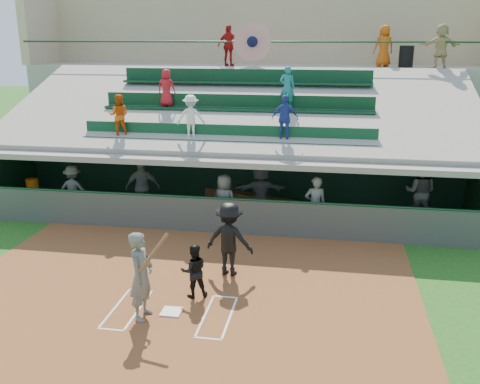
% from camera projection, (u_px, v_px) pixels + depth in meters
% --- Properties ---
extents(ground, '(100.00, 100.00, 0.00)m').
position_uv_depth(ground, '(172.00, 313.00, 11.69)').
color(ground, '#1D4F16').
rests_on(ground, ground).
extents(dirt_slab, '(11.00, 9.00, 0.02)m').
position_uv_depth(dirt_slab, '(178.00, 302.00, 12.16)').
color(dirt_slab, brown).
rests_on(dirt_slab, ground).
extents(home_plate, '(0.43, 0.43, 0.03)m').
position_uv_depth(home_plate, '(171.00, 312.00, 11.68)').
color(home_plate, silver).
rests_on(home_plate, dirt_slab).
extents(batters_box_chalk, '(2.65, 1.85, 0.01)m').
position_uv_depth(batters_box_chalk, '(171.00, 312.00, 11.68)').
color(batters_box_chalk, white).
rests_on(batters_box_chalk, dirt_slab).
extents(dugout_floor, '(16.00, 3.50, 0.04)m').
position_uv_depth(dugout_floor, '(229.00, 215.00, 18.07)').
color(dugout_floor, gray).
rests_on(dugout_floor, ground).
extents(concourse_slab, '(20.00, 3.00, 4.60)m').
position_uv_depth(concourse_slab, '(257.00, 118.00, 23.81)').
color(concourse_slab, gray).
rests_on(concourse_slab, ground).
extents(grandstand, '(20.40, 10.40, 7.80)m').
position_uv_depth(grandstand, '(246.00, 130.00, 21.00)').
color(grandstand, '#474B46').
rests_on(grandstand, ground).
extents(batter_at_plate, '(0.89, 0.79, 1.95)m').
position_uv_depth(batter_at_plate, '(142.00, 275.00, 11.22)').
color(batter_at_plate, '#545752').
rests_on(batter_at_plate, dirt_slab).
extents(catcher, '(0.75, 0.68, 1.27)m').
position_uv_depth(catcher, '(194.00, 271.00, 12.24)').
color(catcher, black).
rests_on(catcher, dirt_slab).
extents(home_umpire, '(1.31, 0.88, 1.88)m').
position_uv_depth(home_umpire, '(229.00, 239.00, 13.32)').
color(home_umpire, black).
rests_on(home_umpire, dirt_slab).
extents(dugout_bench, '(12.44, 5.42, 0.40)m').
position_uv_depth(dugout_bench, '(232.00, 196.00, 19.35)').
color(dugout_bench, brown).
rests_on(dugout_bench, dugout_floor).
extents(white_table, '(0.74, 0.57, 0.63)m').
position_uv_depth(white_table, '(34.00, 200.00, 18.56)').
color(white_table, silver).
rests_on(white_table, dugout_floor).
extents(water_cooler, '(0.42, 0.42, 0.42)m').
position_uv_depth(water_cooler, '(32.00, 185.00, 18.45)').
color(water_cooler, '#D15B0C').
rests_on(water_cooler, white_table).
extents(dugout_player_a, '(1.12, 0.72, 1.64)m').
position_uv_depth(dugout_player_a, '(73.00, 189.00, 17.99)').
color(dugout_player_a, '#5A5D57').
rests_on(dugout_player_a, dugout_floor).
extents(dugout_player_b, '(1.19, 0.70, 1.91)m').
position_uv_depth(dugout_player_b, '(143.00, 188.00, 17.71)').
color(dugout_player_b, '#5C5E59').
rests_on(dugout_player_b, dugout_floor).
extents(dugout_player_c, '(0.97, 0.82, 1.69)m').
position_uv_depth(dugout_player_c, '(224.00, 201.00, 16.63)').
color(dugout_player_c, '#52544F').
rests_on(dugout_player_c, dugout_floor).
extents(dugout_player_d, '(1.77, 0.89, 1.83)m').
position_uv_depth(dugout_player_d, '(261.00, 191.00, 17.41)').
color(dugout_player_d, '#525450').
rests_on(dugout_player_d, dugout_floor).
extents(dugout_player_e, '(0.71, 0.54, 1.77)m').
position_uv_depth(dugout_player_e, '(315.00, 205.00, 16.12)').
color(dugout_player_e, '#5E605B').
rests_on(dugout_player_e, dugout_floor).
extents(dugout_player_f, '(1.13, 0.97, 1.99)m').
position_uv_depth(dugout_player_f, '(420.00, 192.00, 17.07)').
color(dugout_player_f, '#5D605B').
rests_on(dugout_player_f, dugout_floor).
extents(trash_bin, '(0.57, 0.57, 0.85)m').
position_uv_depth(trash_bin, '(406.00, 57.00, 21.54)').
color(trash_bin, black).
rests_on(trash_bin, concourse_slab).
extents(concourse_staff_a, '(1.04, 0.58, 1.67)m').
position_uv_depth(concourse_staff_a, '(229.00, 46.00, 22.18)').
color(concourse_staff_a, '#A41312').
rests_on(concourse_staff_a, concourse_slab).
extents(concourse_staff_b, '(0.93, 0.73, 1.66)m').
position_uv_depth(concourse_staff_b, '(384.00, 46.00, 21.80)').
color(concourse_staff_b, '#C54E0B').
rests_on(concourse_staff_b, concourse_slab).
extents(concourse_staff_c, '(1.63, 0.80, 1.69)m').
position_uv_depth(concourse_staff_c, '(441.00, 46.00, 20.43)').
color(concourse_staff_c, tan).
rests_on(concourse_staff_c, concourse_slab).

